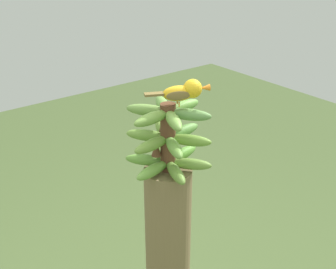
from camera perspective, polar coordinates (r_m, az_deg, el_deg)
banana_bunch at (r=1.55m, az=-0.03°, el=-0.43°), size 0.32×0.32×0.26m
perched_bird at (r=1.48m, az=2.23°, el=5.72°), size 0.12×0.21×0.09m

